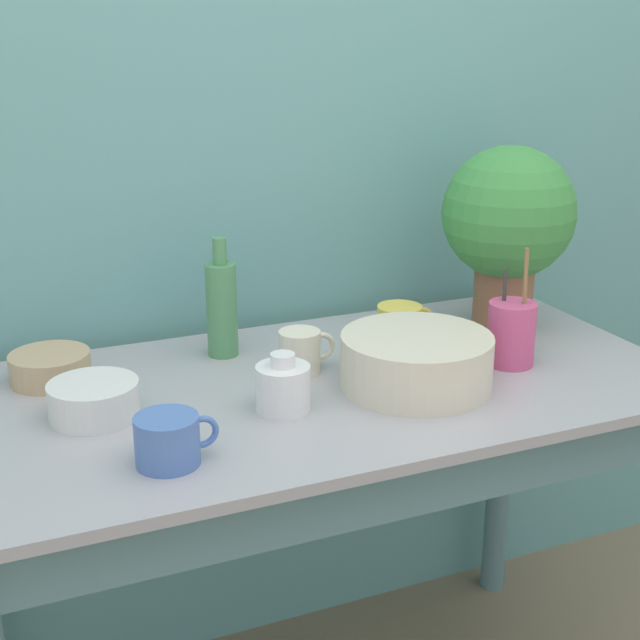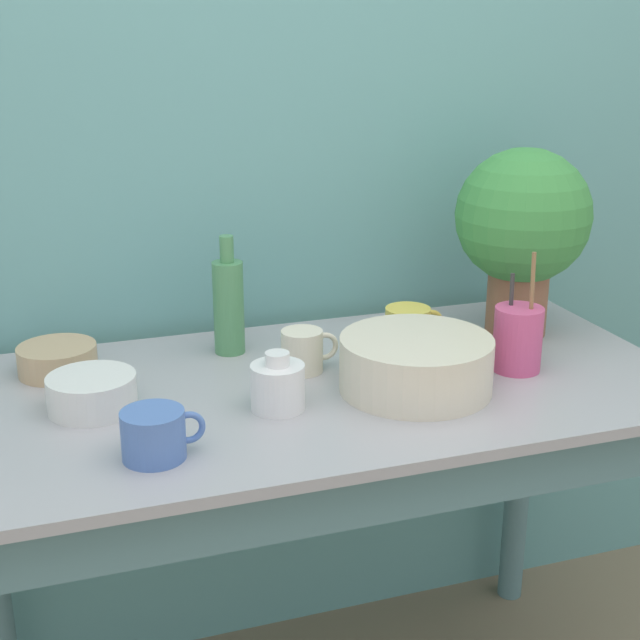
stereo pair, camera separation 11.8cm
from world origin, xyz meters
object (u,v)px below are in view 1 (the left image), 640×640
(potted_plant, at_px, (508,221))
(bowl_small_tan, at_px, (50,367))
(bowl_small_enamel_white, at_px, (94,400))
(bowl_wash_large, at_px, (416,361))
(mug_blue, at_px, (169,440))
(utensil_cup, at_px, (511,333))
(mug_yellow, at_px, (400,325))
(bottle_short, at_px, (283,387))
(mug_cream, at_px, (301,351))
(bottle_tall, at_px, (222,307))

(potted_plant, distance_m, bowl_small_tan, 0.95)
(potted_plant, relative_size, bowl_small_enamel_white, 2.58)
(bowl_wash_large, xyz_separation_m, bowl_small_enamel_white, (-0.55, 0.10, -0.02))
(mug_blue, bearing_deg, utensil_cup, 11.32)
(mug_blue, height_order, mug_yellow, mug_yellow)
(bottle_short, relative_size, utensil_cup, 0.44)
(mug_yellow, distance_m, bowl_small_tan, 0.68)
(potted_plant, relative_size, mug_cream, 3.50)
(potted_plant, xyz_separation_m, utensil_cup, (-0.10, -0.18, -0.17))
(bowl_small_enamel_white, bearing_deg, bottle_short, -18.09)
(bowl_wash_large, relative_size, utensil_cup, 1.19)
(bottle_short, relative_size, mug_cream, 0.92)
(bowl_wash_large, height_order, bowl_small_tan, bowl_wash_large)
(bowl_wash_large, xyz_separation_m, utensil_cup, (0.22, 0.03, 0.01))
(bowl_wash_large, relative_size, mug_cream, 2.45)
(bottle_tall, height_order, mug_yellow, bottle_tall)
(bottle_tall, distance_m, bottle_short, 0.30)
(mug_cream, xyz_separation_m, bowl_small_tan, (-0.44, 0.14, -0.01))
(mug_yellow, bearing_deg, bottle_tall, 166.38)
(potted_plant, xyz_separation_m, mug_cream, (-0.49, -0.06, -0.19))
(bowl_small_enamel_white, xyz_separation_m, utensil_cup, (0.77, -0.07, 0.03))
(potted_plant, height_order, mug_blue, potted_plant)
(mug_yellow, relative_size, utensil_cup, 0.54)
(bottle_tall, relative_size, mug_yellow, 1.91)
(mug_yellow, bearing_deg, mug_blue, -150.19)
(potted_plant, distance_m, utensil_cup, 0.27)
(bottle_short, height_order, bowl_small_enamel_white, bottle_short)
(bowl_wash_large, height_order, mug_blue, bowl_wash_large)
(bottle_tall, distance_m, bowl_small_tan, 0.34)
(bottle_tall, height_order, bowl_small_tan, bottle_tall)
(bottle_tall, xyz_separation_m, bowl_small_tan, (-0.33, -0.01, -0.07))
(bottle_tall, relative_size, bowl_small_enamel_white, 1.57)
(bowl_small_enamel_white, height_order, utensil_cup, utensil_cup)
(mug_yellow, height_order, bowl_small_tan, mug_yellow)
(potted_plant, distance_m, mug_blue, 0.89)
(mug_cream, height_order, mug_yellow, mug_yellow)
(potted_plant, xyz_separation_m, bowl_small_tan, (-0.92, 0.07, -0.21))
(potted_plant, xyz_separation_m, mug_blue, (-0.80, -0.32, -0.19))
(potted_plant, relative_size, bowl_small_tan, 2.66)
(potted_plant, height_order, bowl_wash_large, potted_plant)
(mug_cream, height_order, bowl_small_enamel_white, mug_cream)
(utensil_cup, bearing_deg, bowl_small_tan, 162.49)
(mug_blue, height_order, bowl_small_enamel_white, mug_blue)
(bottle_tall, xyz_separation_m, mug_yellow, (0.35, -0.08, -0.06))
(bottle_tall, xyz_separation_m, mug_cream, (0.11, -0.14, -0.06))
(mug_blue, bearing_deg, mug_yellow, 29.81)
(mug_blue, relative_size, mug_yellow, 1.03)
(mug_blue, xyz_separation_m, bowl_small_enamel_white, (-0.07, 0.21, -0.01))
(bottle_tall, bearing_deg, utensil_cup, -28.29)
(potted_plant, relative_size, mug_blue, 3.03)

